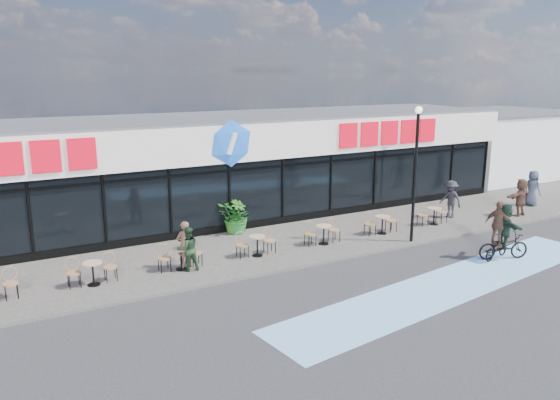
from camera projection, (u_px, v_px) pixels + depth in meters
name	position (u px, v px, depth m)	size (l,w,h in m)	color
ground	(322.00, 291.00, 16.77)	(120.00, 120.00, 0.00)	#28282B
sidewalk	(257.00, 249.00, 20.59)	(44.00, 5.00, 0.10)	#615C56
bike_lane	(453.00, 283.00, 17.36)	(14.00, 2.20, 0.01)	#76AEE0
building	(203.00, 167.00, 24.69)	(30.60, 6.57, 4.75)	black
neighbour_building	(495.00, 143.00, 35.28)	(9.20, 7.20, 4.11)	silver
lamp_post	(416.00, 163.00, 20.64)	(0.28, 0.28, 5.23)	black
bistro_set_2	(92.00, 270.00, 16.98)	(1.54, 0.62, 0.90)	tan
bistro_set_3	(180.00, 256.00, 18.31)	(1.54, 0.62, 0.90)	tan
bistro_set_4	(256.00, 243.00, 19.65)	(1.54, 0.62, 0.90)	tan
bistro_set_5	(322.00, 232.00, 20.99)	(1.54, 0.62, 0.90)	tan
bistro_set_6	(381.00, 222.00, 22.33)	(1.54, 0.62, 0.90)	tan
bistro_set_7	(433.00, 214.00, 23.66)	(1.54, 0.62, 0.90)	tan
potted_plant_left	(233.00, 219.00, 22.24)	(1.13, 0.98, 1.26)	#225E1B
potted_plant_mid	(238.00, 216.00, 22.45)	(0.76, 0.76, 1.35)	#225217
potted_plant_right	(238.00, 219.00, 22.21)	(1.08, 0.94, 1.20)	#1D6829
patron_left	(185.00, 245.00, 18.31)	(0.59, 0.39, 1.63)	brown
patron_right	(188.00, 249.00, 18.07)	(0.73, 0.57, 1.51)	#1C331E
pedestrian_a	(451.00, 199.00, 24.62)	(1.10, 0.63, 1.71)	#212028
pedestrian_b	(532.00, 188.00, 26.82)	(0.85, 0.56, 1.75)	#323B4E
pedestrian_c	(521.00, 197.00, 24.94)	(1.61, 0.51, 1.73)	brown
cyclist_a	(504.00, 236.00, 19.44)	(1.96, 1.54, 2.04)	black
cyclist_b	(498.00, 236.00, 19.47)	(1.60, 1.06, 2.13)	black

